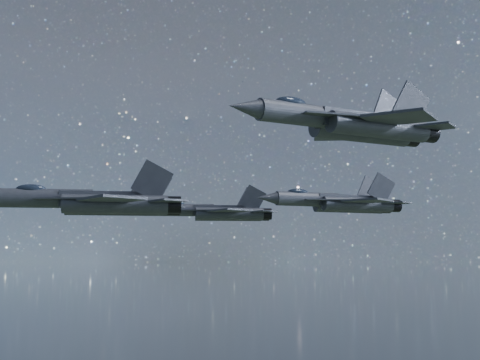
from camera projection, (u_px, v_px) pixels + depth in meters
jet_lead at (99, 202)px, 62.63m from camera, size 20.07×13.29×5.12m
jet_left at (218, 212)px, 85.29m from camera, size 17.61×11.56×4.53m
jet_right at (355, 124)px, 47.39m from camera, size 17.27×12.27×4.39m
jet_slot at (342, 202)px, 78.23m from camera, size 18.70×12.90×4.69m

